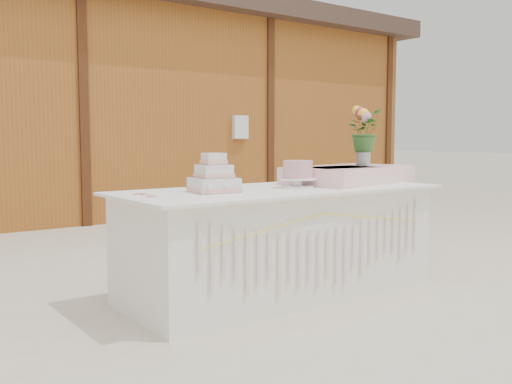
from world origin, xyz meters
TOP-DOWN VIEW (x-y plane):
  - ground at (0.00, 0.00)m, footprint 80.00×80.00m
  - barn at (-0.01, 5.99)m, footprint 12.60×4.60m
  - cake_table at (0.00, -0.00)m, footprint 2.40×1.00m
  - wedding_cake at (-0.55, 0.03)m, footprint 0.33×0.33m
  - pink_cake_stand at (0.13, -0.03)m, footprint 0.27×0.27m
  - satin_runner at (0.76, 0.07)m, footprint 1.16×0.81m
  - flower_vase at (0.91, 0.06)m, footprint 0.12×0.12m
  - bouquet at (0.91, 0.06)m, footprint 0.41×0.40m
  - loose_flowers at (-1.00, 0.10)m, footprint 0.22×0.33m

SIDE VIEW (x-z plane):
  - ground at x=0.00m, z-range 0.00..0.00m
  - cake_table at x=0.00m, z-range 0.00..0.77m
  - loose_flowers at x=-1.00m, z-range 0.77..0.79m
  - satin_runner at x=0.76m, z-range 0.77..0.90m
  - wedding_cake at x=-0.55m, z-range 0.73..0.99m
  - pink_cake_stand at x=0.13m, z-range 0.78..0.98m
  - flower_vase at x=0.91m, z-range 0.90..1.07m
  - bouquet at x=0.91m, z-range 1.07..1.41m
  - barn at x=-0.01m, z-range 0.03..3.33m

